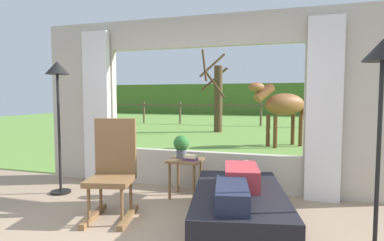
# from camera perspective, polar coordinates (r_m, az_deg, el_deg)

# --- Properties ---
(back_wall_with_window) EXTENTS (5.20, 0.12, 2.55)m
(back_wall_with_window) POSITION_cam_1_polar(r_m,az_deg,el_deg) (4.76, 1.61, 2.78)
(back_wall_with_window) COLOR #BCB29E
(back_wall_with_window) RESTS_ON ground_plane
(curtain_panel_left) EXTENTS (0.44, 0.10, 2.40)m
(curtain_panel_left) POSITION_cam_1_polar(r_m,az_deg,el_deg) (5.34, -16.58, 2.23)
(curtain_panel_left) COLOR silver
(curtain_panel_left) RESTS_ON ground_plane
(curtain_panel_right) EXTENTS (0.44, 0.10, 2.40)m
(curtain_panel_right) POSITION_cam_1_polar(r_m,az_deg,el_deg) (4.48, 22.46, 1.74)
(curtain_panel_right) COLOR silver
(curtain_panel_right) RESTS_ON ground_plane
(outdoor_pasture_lawn) EXTENTS (36.00, 21.68, 0.02)m
(outdoor_pasture_lawn) POSITION_cam_1_polar(r_m,az_deg,el_deg) (15.60, 12.22, -0.89)
(outdoor_pasture_lawn) COLOR olive
(outdoor_pasture_lawn) RESTS_ON ground_plane
(distant_hill_ridge) EXTENTS (36.00, 2.00, 2.40)m
(distant_hill_ridge) POSITION_cam_1_polar(r_m,az_deg,el_deg) (25.37, 14.09, 3.69)
(distant_hill_ridge) COLOR #4B6F29
(distant_hill_ridge) RESTS_ON ground_plane
(recliner_sofa) EXTENTS (1.21, 1.84, 0.42)m
(recliner_sofa) POSITION_cam_1_polar(r_m,az_deg,el_deg) (3.42, 8.37, -15.47)
(recliner_sofa) COLOR black
(recliner_sofa) RESTS_ON ground_plane
(reclining_person) EXTENTS (0.45, 1.43, 0.22)m
(reclining_person) POSITION_cam_1_polar(r_m,az_deg,el_deg) (3.28, 8.30, -10.76)
(reclining_person) COLOR #B23338
(reclining_person) RESTS_ON recliner_sofa
(rocking_chair) EXTENTS (0.60, 0.76, 1.12)m
(rocking_chair) POSITION_cam_1_polar(r_m,az_deg,el_deg) (3.81, -13.89, -8.40)
(rocking_chair) COLOR brown
(rocking_chair) RESTS_ON ground_plane
(side_table) EXTENTS (0.44, 0.44, 0.52)m
(side_table) POSITION_cam_1_polar(r_m,az_deg,el_deg) (4.42, -1.15, -8.11)
(side_table) COLOR brown
(side_table) RESTS_ON ground_plane
(potted_plant) EXTENTS (0.22, 0.22, 0.32)m
(potted_plant) POSITION_cam_1_polar(r_m,az_deg,el_deg) (4.45, -1.90, -4.40)
(potted_plant) COLOR #4C5156
(potted_plant) RESTS_ON side_table
(book_stack) EXTENTS (0.18, 0.15, 0.07)m
(book_stack) POSITION_cam_1_polar(r_m,az_deg,el_deg) (4.31, -0.24, -6.68)
(book_stack) COLOR #59336B
(book_stack) RESTS_ON side_table
(floor_lamp_left) EXTENTS (0.32, 0.32, 1.86)m
(floor_lamp_left) POSITION_cam_1_polar(r_m,az_deg,el_deg) (4.86, -22.82, 5.50)
(floor_lamp_left) COLOR black
(floor_lamp_left) RESTS_ON ground_plane
(floor_lamp_right) EXTENTS (0.32, 0.32, 1.84)m
(floor_lamp_right) POSITION_cam_1_polar(r_m,az_deg,el_deg) (3.07, 30.71, 5.86)
(floor_lamp_right) COLOR black
(floor_lamp_right) RESTS_ON ground_plane
(horse) EXTENTS (1.62, 1.42, 1.73)m
(horse) POSITION_cam_1_polar(r_m,az_deg,el_deg) (9.02, 15.80, 2.69)
(horse) COLOR brown
(horse) RESTS_ON outdoor_pasture_lawn
(pasture_tree) EXTENTS (1.16, 1.47, 3.22)m
(pasture_tree) POSITION_cam_1_polar(r_m,az_deg,el_deg) (12.40, 4.50, 4.54)
(pasture_tree) COLOR #4C3823
(pasture_tree) RESTS_ON outdoor_pasture_lawn
(pasture_fence_line) EXTENTS (16.10, 0.10, 1.10)m
(pasture_fence_line) POSITION_cam_1_polar(r_m,az_deg,el_deg) (15.30, 12.18, 1.77)
(pasture_fence_line) COLOR brown
(pasture_fence_line) RESTS_ON outdoor_pasture_lawn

